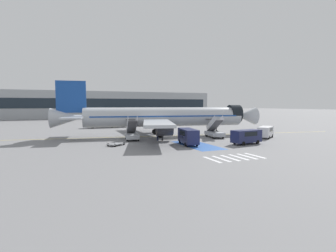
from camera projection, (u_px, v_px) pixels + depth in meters
ground_plane at (164, 136)px, 50.45m from camera, size 600.00×600.00×0.00m
apron_leadline_yellow at (165, 136)px, 51.24m from camera, size 73.58×12.98×0.01m
apron_stand_patch_blue at (197, 145)px, 39.58m from camera, size 4.21×10.29×0.01m
apron_walkway_bar_0 at (212, 160)px, 29.09m from camera, size 0.44×3.60×0.01m
apron_walkway_bar_1 at (221, 159)px, 29.56m from camera, size 0.44×3.60×0.01m
apron_walkway_bar_2 at (230, 158)px, 30.02m from camera, size 0.44×3.60×0.01m
apron_walkway_bar_3 at (239, 157)px, 30.48m from camera, size 0.44×3.60×0.01m
apron_walkway_bar_4 at (247, 156)px, 30.95m from camera, size 0.44×3.60×0.01m
apron_walkway_bar_5 at (255, 156)px, 31.41m from camera, size 0.44×3.60×0.01m
airliner at (162, 117)px, 50.80m from camera, size 40.23×32.23×10.36m
boarding_stairs_forward at (214, 132)px, 48.78m from camera, size 2.99×5.48×4.17m
boarding_stairs_aft at (132, 134)px, 45.36m from camera, size 2.99×5.48×4.30m
fuel_tanker at (107, 121)px, 69.72m from camera, size 11.00×3.05×3.24m
service_van_0 at (188, 135)px, 39.84m from camera, size 2.77×5.45×2.41m
service_van_1 at (266, 131)px, 47.96m from camera, size 5.01×4.30×2.08m
service_van_2 at (246, 136)px, 40.45m from camera, size 5.12×2.49×2.19m
baggage_cart at (116, 144)px, 39.13m from camera, size 2.98×2.77×0.87m
ground_crew_0 at (162, 135)px, 44.57m from camera, size 0.44×0.48×1.63m
ground_crew_1 at (158, 135)px, 43.91m from camera, size 0.48×0.35×1.87m
terminal_building at (86, 105)px, 121.14m from camera, size 123.09×12.10×12.19m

